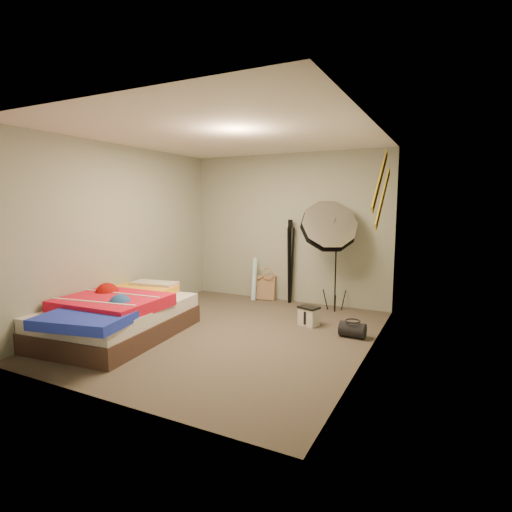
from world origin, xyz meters
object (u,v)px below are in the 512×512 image
Objects in this scene: photo_umbrella at (328,228)px; camera_tripod at (290,256)px; wrapping_roll at (254,279)px; bed at (118,315)px; camera_case at (309,317)px; tote_bag at (264,287)px; duffel_bag at (352,330)px.

photo_umbrella is 1.29× the size of camera_tripod.
wrapping_roll is 0.34× the size of bed.
wrapping_roll reaches higher than camera_case.
wrapping_roll is 0.41× the size of photo_umbrella.
photo_umbrella is at bearing -8.31° from wrapping_roll.
duffel_bag is at bearing -43.27° from tote_bag.
tote_bag is 0.30× the size of camera_tripod.
wrapping_roll reaches higher than duffel_bag.
tote_bag is at bearing 42.82° from wrapping_roll.
duffel_bag is (1.87, -1.32, -0.11)m from tote_bag.
camera_case is 2.52m from bed.
photo_umbrella is (1.36, -0.20, 0.94)m from wrapping_roll.
photo_umbrella is at bearing -22.48° from tote_bag.
tote_bag is 2.74m from bed.
camera_tripod reaches higher than duffel_bag.
wrapping_roll is (-0.13, -0.12, 0.16)m from tote_bag.
photo_umbrella is (1.23, -0.32, 1.09)m from tote_bag.
bed is 2.95m from camera_tripod.
duffel_bag is 0.17× the size of photo_umbrella.
camera_case is 0.14× the size of photo_umbrella.
wrapping_roll is at bearing 151.53° from duffel_bag.
bed is 3.23m from photo_umbrella.
camera_tripod is at bearing 63.60° from bed.
camera_tripod reaches higher than bed.
wrapping_roll is 2.98× the size of camera_case.
wrapping_roll reaches higher than bed.
duffel_bag is at bearing -1.75° from camera_case.
tote_bag reaches higher than camera_case.
wrapping_roll is at bearing -171.03° from camera_tripod.
camera_case is at bearing -50.28° from tote_bag.
camera_tripod reaches higher than tote_bag.
camera_case is 1.42m from photo_umbrella.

